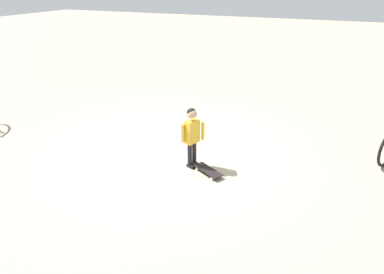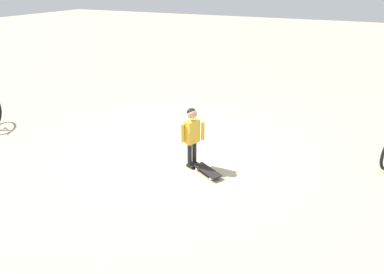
{
  "view_description": "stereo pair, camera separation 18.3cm",
  "coord_description": "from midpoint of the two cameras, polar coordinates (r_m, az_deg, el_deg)",
  "views": [
    {
      "loc": [
        2.66,
        -5.29,
        2.97
      ],
      "look_at": [
        0.56,
        -0.47,
        0.55
      ],
      "focal_mm": 32.28,
      "sensor_mm": 36.0,
      "label": 1
    },
    {
      "loc": [
        2.82,
        -5.22,
        2.97
      ],
      "look_at": [
        0.56,
        -0.47,
        0.55
      ],
      "focal_mm": 32.28,
      "sensor_mm": 36.0,
      "label": 2
    }
  ],
  "objects": [
    {
      "name": "skateboard",
      "position": [
        5.78,
        3.47,
        -5.6
      ],
      "size": [
        0.58,
        0.44,
        0.07
      ],
      "color": "black",
      "rests_on": "ground"
    },
    {
      "name": "child_person",
      "position": [
        5.75,
        0.92,
        0.95
      ],
      "size": [
        0.32,
        0.29,
        1.06
      ],
      "color": "black",
      "rests_on": "ground"
    },
    {
      "name": "ground_plane",
      "position": [
        6.63,
        -1.88,
        -1.93
      ],
      "size": [
        50.0,
        50.0,
        0.0
      ],
      "primitive_type": "plane",
      "color": "tan"
    }
  ]
}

